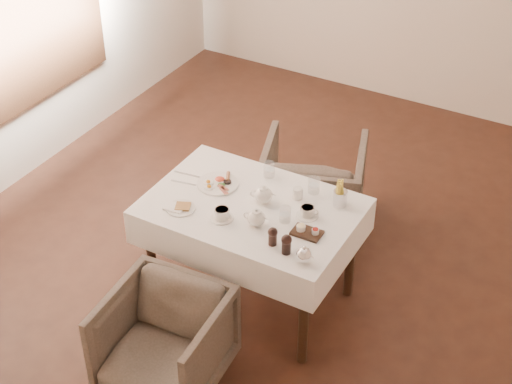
{
  "coord_description": "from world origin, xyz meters",
  "views": [
    {
      "loc": [
        1.97,
        -3.9,
        3.6
      ],
      "look_at": [
        0.06,
        -0.51,
        0.82
      ],
      "focal_mm": 55.0,
      "sensor_mm": 36.0,
      "label": 1
    }
  ],
  "objects_px": {
    "armchair_near": "(164,341)",
    "armchair_far": "(313,185)",
    "table": "(252,220)",
    "breakfast_plate": "(218,183)",
    "teapot_centre": "(264,194)"
  },
  "relations": [
    {
      "from": "armchair_far",
      "to": "armchair_near",
      "type": "bearing_deg",
      "value": 68.81
    },
    {
      "from": "table",
      "to": "armchair_far",
      "type": "height_order",
      "value": "table"
    },
    {
      "from": "breakfast_plate",
      "to": "teapot_centre",
      "type": "xyz_separation_m",
      "value": [
        0.34,
        -0.03,
        0.05
      ]
    },
    {
      "from": "table",
      "to": "armchair_near",
      "type": "distance_m",
      "value": 0.92
    },
    {
      "from": "table",
      "to": "armchair_far",
      "type": "bearing_deg",
      "value": 90.93
    },
    {
      "from": "teapot_centre",
      "to": "armchair_near",
      "type": "bearing_deg",
      "value": -119.06
    },
    {
      "from": "armchair_near",
      "to": "teapot_centre",
      "type": "bearing_deg",
      "value": 77.09
    },
    {
      "from": "armchair_far",
      "to": "table",
      "type": "bearing_deg",
      "value": 72.22
    },
    {
      "from": "armchair_near",
      "to": "armchair_far",
      "type": "xyz_separation_m",
      "value": [
        0.08,
        1.77,
        0.03
      ]
    },
    {
      "from": "table",
      "to": "armchair_far",
      "type": "distance_m",
      "value": 0.97
    },
    {
      "from": "table",
      "to": "teapot_centre",
      "type": "relative_size",
      "value": 8.36
    },
    {
      "from": "breakfast_plate",
      "to": "teapot_centre",
      "type": "relative_size",
      "value": 1.72
    },
    {
      "from": "armchair_near",
      "to": "armchair_far",
      "type": "height_order",
      "value": "armchair_far"
    },
    {
      "from": "armchair_far",
      "to": "breakfast_plate",
      "type": "height_order",
      "value": "breakfast_plate"
    },
    {
      "from": "breakfast_plate",
      "to": "teapot_centre",
      "type": "distance_m",
      "value": 0.35
    }
  ]
}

